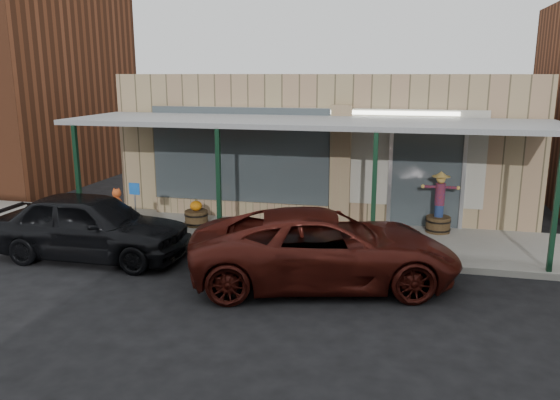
% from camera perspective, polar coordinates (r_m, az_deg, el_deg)
% --- Properties ---
extents(ground, '(120.00, 120.00, 0.00)m').
position_cam_1_polar(ground, '(10.87, -0.92, -9.76)').
color(ground, black).
rests_on(ground, ground).
extents(sidewalk, '(40.00, 3.20, 0.15)m').
position_cam_1_polar(sidewalk, '(14.16, 2.61, -3.95)').
color(sidewalk, gray).
rests_on(sidewalk, ground).
extents(storefront, '(12.00, 6.25, 4.20)m').
position_cam_1_polar(storefront, '(18.17, 5.33, 6.31)').
color(storefront, '#927E59').
rests_on(storefront, ground).
extents(awning, '(12.00, 3.00, 3.04)m').
position_cam_1_polar(awning, '(13.55, 2.71, 7.95)').
color(awning, gray).
rests_on(awning, ground).
extents(block_buildings_near, '(61.00, 8.00, 8.00)m').
position_cam_1_polar(block_buildings_near, '(18.93, 12.04, 11.43)').
color(block_buildings_near, brown).
rests_on(block_buildings_near, ground).
extents(barrel_scarecrow, '(0.95, 0.81, 1.62)m').
position_cam_1_polar(barrel_scarecrow, '(14.83, 16.26, -1.19)').
color(barrel_scarecrow, '#44341B').
rests_on(barrel_scarecrow, sidewalk).
extents(barrel_pumpkin, '(0.65, 0.65, 0.74)m').
position_cam_1_polar(barrel_pumpkin, '(15.11, -8.73, -1.67)').
color(barrel_pumpkin, '#44341B').
rests_on(barrel_pumpkin, sidewalk).
extents(handicap_sign, '(0.29, 0.04, 1.41)m').
position_cam_1_polar(handicap_sign, '(14.13, -14.90, -0.28)').
color(handicap_sign, gray).
rests_on(handicap_sign, sidewalk).
extents(parked_sedan, '(4.59, 1.96, 1.56)m').
position_cam_1_polar(parked_sedan, '(13.39, -19.15, -2.53)').
color(parked_sedan, black).
rests_on(parked_sedan, ground).
extents(car_maroon, '(5.88, 3.76, 1.51)m').
position_cam_1_polar(car_maroon, '(11.20, 4.67, -4.98)').
color(car_maroon, '#42120D').
rests_on(car_maroon, ground).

